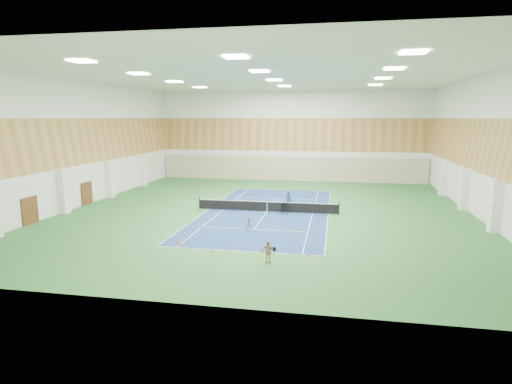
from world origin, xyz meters
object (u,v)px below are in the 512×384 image
at_px(coach, 289,200).
at_px(child_court, 249,223).
at_px(ball_cart, 284,208).
at_px(child_apron, 268,252).
at_px(tennis_net, 267,206).

distance_m(coach, child_court, 8.26).
relative_size(child_court, ball_cart, 1.00).
distance_m(child_court, child_apron, 7.57).
bearing_deg(coach, ball_cart, 103.94).
relative_size(coach, child_court, 1.71).
relative_size(child_court, child_apron, 0.74).
bearing_deg(ball_cart, child_court, -113.78).
distance_m(child_apron, ball_cart, 13.07).
bearing_deg(ball_cart, tennis_net, 154.52).
height_order(child_court, ball_cart, child_court).
bearing_deg(child_court, tennis_net, 80.74).
bearing_deg(ball_cart, child_apron, -92.71).
xyz_separation_m(tennis_net, child_court, (-0.34, -6.54, -0.07)).
bearing_deg(ball_cart, coach, 80.50).
height_order(tennis_net, coach, coach).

